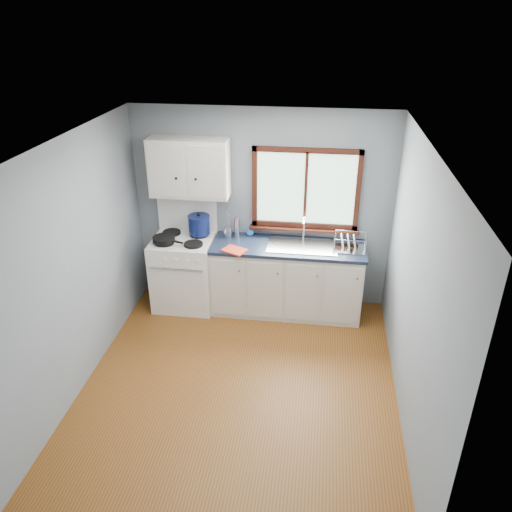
# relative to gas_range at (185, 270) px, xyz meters

# --- Properties ---
(floor) EXTENTS (3.20, 3.60, 0.02)m
(floor) POSITION_rel_gas_range_xyz_m (0.95, -1.47, -0.50)
(floor) COLOR brown
(floor) RESTS_ON ground
(ceiling) EXTENTS (3.20, 3.60, 0.02)m
(ceiling) POSITION_rel_gas_range_xyz_m (0.95, -1.47, 2.02)
(ceiling) COLOR white
(ceiling) RESTS_ON wall_back
(wall_back) EXTENTS (3.20, 0.02, 2.50)m
(wall_back) POSITION_rel_gas_range_xyz_m (0.95, 0.34, 0.76)
(wall_back) COLOR slate
(wall_back) RESTS_ON ground
(wall_front) EXTENTS (3.20, 0.02, 2.50)m
(wall_front) POSITION_rel_gas_range_xyz_m (0.95, -3.28, 0.76)
(wall_front) COLOR slate
(wall_front) RESTS_ON ground
(wall_left) EXTENTS (0.02, 3.60, 2.50)m
(wall_left) POSITION_rel_gas_range_xyz_m (-0.66, -1.47, 0.76)
(wall_left) COLOR slate
(wall_left) RESTS_ON ground
(wall_right) EXTENTS (0.02, 3.60, 2.50)m
(wall_right) POSITION_rel_gas_range_xyz_m (2.56, -1.47, 0.76)
(wall_right) COLOR slate
(wall_right) RESTS_ON ground
(gas_range) EXTENTS (0.76, 0.69, 1.36)m
(gas_range) POSITION_rel_gas_range_xyz_m (0.00, 0.00, 0.00)
(gas_range) COLOR white
(gas_range) RESTS_ON floor
(base_cabinets) EXTENTS (1.85, 0.60, 0.88)m
(base_cabinets) POSITION_rel_gas_range_xyz_m (1.31, 0.02, -0.08)
(base_cabinets) COLOR silver
(base_cabinets) RESTS_ON floor
(countertop) EXTENTS (1.89, 0.64, 0.04)m
(countertop) POSITION_rel_gas_range_xyz_m (1.31, 0.02, 0.41)
(countertop) COLOR black
(countertop) RESTS_ON base_cabinets
(sink) EXTENTS (0.84, 0.46, 0.44)m
(sink) POSITION_rel_gas_range_xyz_m (1.49, 0.02, 0.37)
(sink) COLOR silver
(sink) RESTS_ON countertop
(window) EXTENTS (1.36, 0.10, 1.03)m
(window) POSITION_rel_gas_range_xyz_m (1.48, 0.30, 0.98)
(window) COLOR #9EC6A8
(window) RESTS_ON wall_back
(upper_cabinets) EXTENTS (0.95, 0.35, 0.70)m
(upper_cabinets) POSITION_rel_gas_range_xyz_m (0.10, 0.15, 1.31)
(upper_cabinets) COLOR silver
(upper_cabinets) RESTS_ON wall_back
(skillet) EXTENTS (0.44, 0.34, 0.05)m
(skillet) POSITION_rel_gas_range_xyz_m (-0.19, -0.15, 0.49)
(skillet) COLOR black
(skillet) RESTS_ON gas_range
(stockpot) EXTENTS (0.35, 0.35, 0.27)m
(stockpot) POSITION_rel_gas_range_xyz_m (0.19, 0.13, 0.59)
(stockpot) COLOR #0C1648
(stockpot) RESTS_ON gas_range
(utensil_crock) EXTENTS (0.13, 0.13, 0.34)m
(utensil_crock) POSITION_rel_gas_range_xyz_m (0.55, 0.17, 0.50)
(utensil_crock) COLOR silver
(utensil_crock) RESTS_ON countertop
(thermos) EXTENTS (0.07, 0.07, 0.27)m
(thermos) POSITION_rel_gas_range_xyz_m (0.66, 0.17, 0.56)
(thermos) COLOR silver
(thermos) RESTS_ON countertop
(soap_bottle) EXTENTS (0.11, 0.11, 0.24)m
(soap_bottle) POSITION_rel_gas_range_xyz_m (0.82, 0.22, 0.55)
(soap_bottle) COLOR blue
(soap_bottle) RESTS_ON countertop
(dish_towel) EXTENTS (0.32, 0.29, 0.02)m
(dish_towel) POSITION_rel_gas_range_xyz_m (0.69, -0.22, 0.44)
(dish_towel) COLOR #DF432B
(dish_towel) RESTS_ON countertop
(dish_rack) EXTENTS (0.39, 0.31, 0.20)m
(dish_rack) POSITION_rel_gas_range_xyz_m (2.04, 0.00, 0.48)
(dish_rack) COLOR silver
(dish_rack) RESTS_ON countertop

